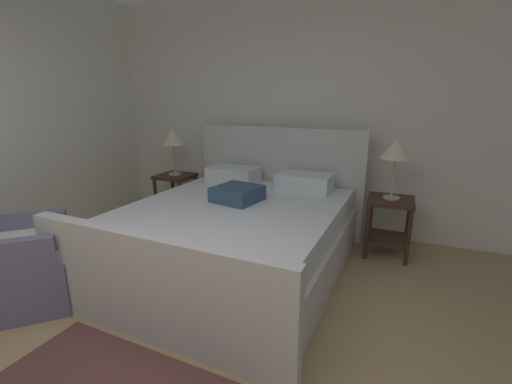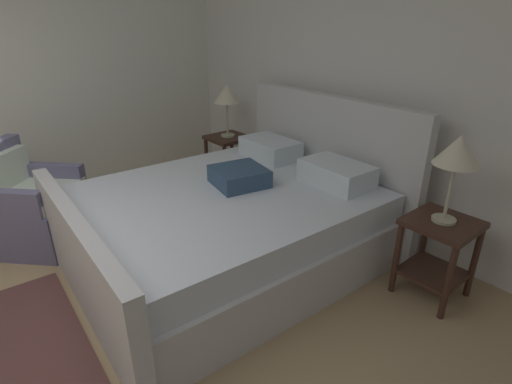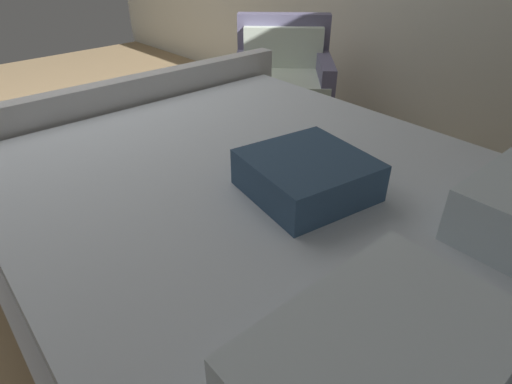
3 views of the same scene
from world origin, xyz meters
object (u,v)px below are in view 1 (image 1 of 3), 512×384
object	(u,v)px
table_lamp_right	(396,151)
armchair	(11,263)
bed	(237,231)
table_lamp_left	(173,138)
nightstand_right	(389,217)
nightstand_left	(176,189)

from	to	relation	value
table_lamp_right	armchair	world-z (taller)	table_lamp_right
bed	table_lamp_left	size ratio (longest dim) A/B	4.11
bed	table_lamp_left	world-z (taller)	bed
table_lamp_left	armchair	distance (m)	2.29
nightstand_right	armchair	bearing A→B (deg)	-142.35
bed	table_lamp_right	size ratio (longest dim) A/B	4.07
nightstand_right	table_lamp_right	bearing A→B (deg)	90.00
armchair	bed	bearing A→B (deg)	42.96
table_lamp_left	nightstand_left	bearing A→B (deg)	-80.54
nightstand_left	table_lamp_left	bearing A→B (deg)	99.46
bed	nightstand_right	world-z (taller)	bed
nightstand_right	nightstand_left	xyz separation A→B (m)	(-2.66, 0.12, 0.00)
bed	armchair	world-z (taller)	bed
bed	armchair	xyz separation A→B (m)	(-1.33, -1.24, -0.00)
nightstand_right	table_lamp_left	distance (m)	2.74
nightstand_right	armchair	xyz separation A→B (m)	(-2.66, -2.05, -0.06)
table_lamp_right	table_lamp_left	world-z (taller)	table_lamp_right
table_lamp_right	nightstand_left	size ratio (longest dim) A/B	1.00
nightstand_right	nightstand_left	bearing A→B (deg)	177.52
nightstand_right	table_lamp_right	xyz separation A→B (m)	(0.00, 0.00, 0.68)
nightstand_right	nightstand_left	distance (m)	2.66
nightstand_right	table_lamp_right	world-z (taller)	table_lamp_right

